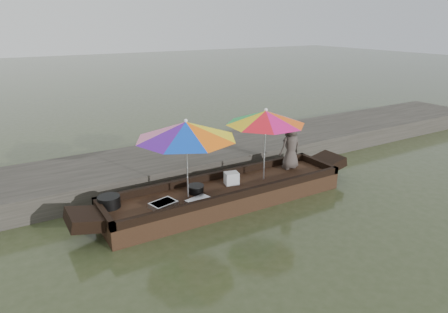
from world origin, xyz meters
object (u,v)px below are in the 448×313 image
cooking_pot (109,202)px  umbrella_bow (187,159)px  charcoal_grill (196,189)px  tray_crayfish (163,204)px  boat_hull (226,196)px  supply_bag (232,178)px  umbrella_stern (265,145)px  vendor (291,146)px  tray_scallop (199,201)px

cooking_pot → umbrella_bow: (1.43, -0.35, 0.67)m
charcoal_grill → tray_crayfish: bearing=-162.7°
boat_hull → supply_bag: (0.19, 0.12, 0.30)m
boat_hull → umbrella_stern: size_ratio=3.09×
boat_hull → tray_crayfish: tray_crayfish is taller
umbrella_bow → vendor: bearing=4.8°
tray_crayfish → vendor: bearing=6.4°
boat_hull → supply_bag: supply_bag is taller
vendor → umbrella_bow: umbrella_bow is taller
vendor → boat_hull: bearing=7.7°
supply_bag → boat_hull: bearing=-148.8°
cooking_pot → tray_scallop: cooking_pot is taller
tray_crayfish → charcoal_grill: (0.80, 0.25, 0.03)m
tray_scallop → umbrella_stern: (1.73, 0.32, 0.74)m
vendor → umbrella_stern: size_ratio=0.64×
supply_bag → vendor: vendor is taller
supply_bag → umbrella_stern: bearing=-8.9°
cooking_pot → vendor: 4.17m
boat_hull → vendor: 1.99m
vendor → tray_scallop: bearing=12.4°
supply_bag → umbrella_stern: size_ratio=0.17×
boat_hull → tray_scallop: size_ratio=10.96×
charcoal_grill → supply_bag: supply_bag is taller
boat_hull → cooking_pot: (-2.30, 0.35, 0.28)m
charcoal_grill → vendor: vendor is taller
boat_hull → umbrella_stern: bearing=0.0°
charcoal_grill → umbrella_stern: size_ratio=0.19×
umbrella_stern → cooking_pot: bearing=173.8°
tray_crayfish → charcoal_grill: charcoal_grill is taller
tray_crayfish → vendor: 3.35m
cooking_pot → umbrella_stern: umbrella_stern is taller
boat_hull → charcoal_grill: bearing=170.6°
cooking_pot → umbrella_bow: 1.62m
cooking_pot → charcoal_grill: cooking_pot is taller
boat_hull → umbrella_bow: (-0.87, 0.00, 0.95)m
umbrella_bow → supply_bag: bearing=6.3°
boat_hull → vendor: vendor is taller
tray_scallop → umbrella_bow: umbrella_bow is taller
umbrella_stern → vendor: bearing=14.1°
cooking_pot → tray_scallop: (1.51, -0.67, -0.08)m
vendor → umbrella_bow: size_ratio=0.56×
vendor → supply_bag: bearing=4.5°
boat_hull → vendor: bearing=7.0°
tray_crayfish → tray_scallop: size_ratio=1.00×
supply_bag → umbrella_bow: size_ratio=0.15×
cooking_pot → umbrella_stern: bearing=-6.2°
cooking_pot → umbrella_bow: umbrella_bow is taller
charcoal_grill → vendor: size_ratio=0.29×
tray_crayfish → boat_hull: bearing=5.6°
tray_crayfish → charcoal_grill: 0.84m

